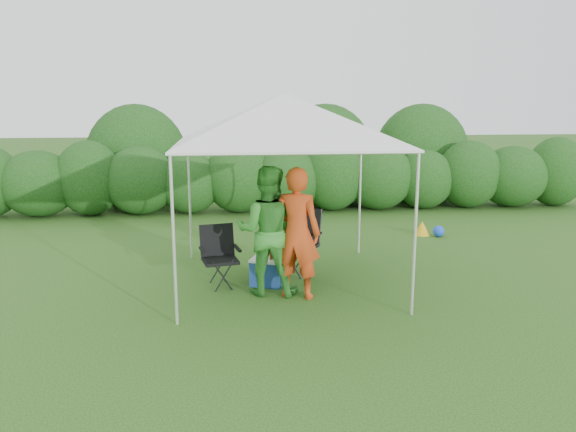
{
  "coord_description": "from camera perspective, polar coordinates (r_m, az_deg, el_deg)",
  "views": [
    {
      "loc": [
        -0.83,
        -7.66,
        2.74
      ],
      "look_at": [
        0.04,
        0.4,
        1.05
      ],
      "focal_mm": 35.0,
      "sensor_mm": 36.0,
      "label": 1
    }
  ],
  "objects": [
    {
      "name": "bottle",
      "position": [
        8.33,
        -1.7,
        -3.71
      ],
      "size": [
        0.06,
        0.06,
        0.22
      ],
      "primitive_type": "cylinder",
      "color": "#592D0C",
      "rests_on": "cooler"
    },
    {
      "name": "woman",
      "position": [
        7.92,
        -2.11,
        -1.51
      ],
      "size": [
        1.02,
        0.87,
        1.84
      ],
      "primitive_type": "imported",
      "rotation": [
        0.0,
        0.0,
        2.94
      ],
      "color": "#368E2E",
      "rests_on": "ground"
    },
    {
      "name": "canopy",
      "position": [
        8.21,
        -0.34,
        9.84
      ],
      "size": [
        3.1,
        3.1,
        2.83
      ],
      "color": "silver",
      "rests_on": "ground"
    },
    {
      "name": "lawn_toy",
      "position": [
        11.84,
        13.86,
        -1.28
      ],
      "size": [
        0.57,
        0.47,
        0.28
      ],
      "color": "gold",
      "rests_on": "ground"
    },
    {
      "name": "ground",
      "position": [
        8.18,
        0.04,
        -7.8
      ],
      "size": [
        70.0,
        70.0,
        0.0
      ],
      "primitive_type": "plane",
      "color": "#33601E"
    },
    {
      "name": "chair_left",
      "position": [
        8.44,
        -7.03,
        -3.62
      ],
      "size": [
        0.64,
        0.6,
        0.91
      ],
      "rotation": [
        0.0,
        0.0,
        0.21
      ],
      "color": "black",
      "rests_on": "ground"
    },
    {
      "name": "cooler",
      "position": [
        8.45,
        -2.12,
        -5.68
      ],
      "size": [
        0.58,
        0.51,
        0.41
      ],
      "rotation": [
        0.0,
        0.0,
        -0.37
      ],
      "color": "navy",
      "rests_on": "ground"
    },
    {
      "name": "hedge",
      "position": [
        13.82,
        -2.21,
        3.82
      ],
      "size": [
        16.83,
        1.53,
        1.8
      ],
      "color": "#1F4E18",
      "rests_on": "ground"
    },
    {
      "name": "man",
      "position": [
        7.77,
        0.87,
        -1.74
      ],
      "size": [
        0.79,
        0.67,
        1.85
      ],
      "primitive_type": "imported",
      "rotation": [
        0.0,
        0.0,
        2.75
      ],
      "color": "#C63F16",
      "rests_on": "ground"
    },
    {
      "name": "chair_right",
      "position": [
        8.97,
        1.26,
        -2.15
      ],
      "size": [
        0.79,
        0.77,
        1.03
      ],
      "rotation": [
        0.0,
        0.0,
        -0.49
      ],
      "color": "black",
      "rests_on": "ground"
    }
  ]
}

